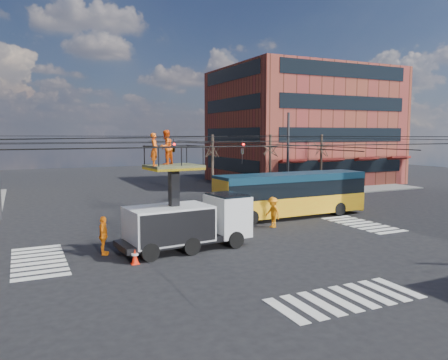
% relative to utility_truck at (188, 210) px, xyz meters
% --- Properties ---
extents(ground, '(120.00, 120.00, 0.00)m').
position_rel_utility_truck_xyz_m(ground, '(2.74, 0.91, -2.04)').
color(ground, black).
rests_on(ground, ground).
extents(sidewalk_ne, '(18.00, 18.00, 0.12)m').
position_rel_utility_truck_xyz_m(sidewalk_ne, '(23.74, 21.91, -1.98)').
color(sidewalk_ne, slate).
rests_on(sidewalk_ne, ground).
extents(crosswalks, '(22.40, 22.40, 0.02)m').
position_rel_utility_truck_xyz_m(crosswalks, '(2.74, 0.91, -2.03)').
color(crosswalks, silver).
rests_on(crosswalks, ground).
extents(building_ne, '(20.06, 16.06, 14.00)m').
position_rel_utility_truck_xyz_m(building_ne, '(24.71, 24.89, 4.96)').
color(building_ne, brown).
rests_on(building_ne, ground).
extents(overhead_network, '(24.24, 24.24, 8.00)m').
position_rel_utility_truck_xyz_m(overhead_network, '(2.66, 1.31, 2.24)').
color(overhead_network, '#2D2D30').
rests_on(overhead_network, ground).
extents(tree_a, '(2.00, 2.00, 6.00)m').
position_rel_utility_truck_xyz_m(tree_a, '(7.74, 14.41, 2.58)').
color(tree_a, '#382B21').
rests_on(tree_a, ground).
extents(tree_b, '(2.00, 2.00, 6.00)m').
position_rel_utility_truck_xyz_m(tree_b, '(13.74, 14.41, 2.58)').
color(tree_b, '#382B21').
rests_on(tree_b, ground).
extents(tree_c, '(2.00, 2.00, 6.00)m').
position_rel_utility_truck_xyz_m(tree_c, '(19.74, 14.41, 2.58)').
color(tree_c, '#382B21').
rests_on(tree_c, ground).
extents(utility_truck, '(7.19, 3.19, 6.23)m').
position_rel_utility_truck_xyz_m(utility_truck, '(0.00, 0.00, 0.00)').
color(utility_truck, black).
rests_on(utility_truck, ground).
extents(city_bus, '(11.70, 2.89, 3.20)m').
position_rel_utility_truck_xyz_m(city_bus, '(9.91, 5.11, -0.32)').
color(city_bus, orange).
rests_on(city_bus, ground).
extents(traffic_cone, '(0.36, 0.36, 0.71)m').
position_rel_utility_truck_xyz_m(traffic_cone, '(-3.22, -1.52, -1.69)').
color(traffic_cone, '#FF240A').
rests_on(traffic_cone, ground).
extents(worker_ground, '(0.77, 1.23, 1.95)m').
position_rel_utility_truck_xyz_m(worker_ground, '(-4.25, 0.69, -1.07)').
color(worker_ground, orange).
rests_on(worker_ground, ground).
extents(flagger, '(0.88, 1.36, 1.98)m').
position_rel_utility_truck_xyz_m(flagger, '(6.81, 2.63, -1.05)').
color(flagger, orange).
rests_on(flagger, ground).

